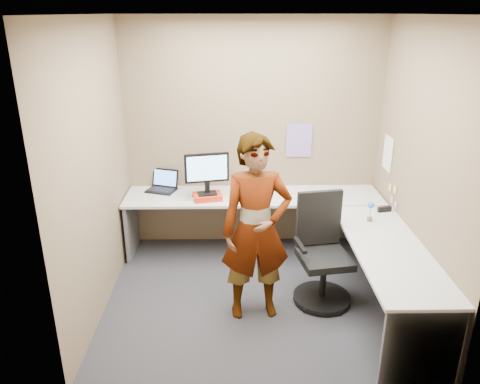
{
  "coord_description": "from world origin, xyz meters",
  "views": [
    {
      "loc": [
        -0.23,
        -4.07,
        2.72
      ],
      "look_at": [
        -0.17,
        0.25,
        1.05
      ],
      "focal_mm": 35.0,
      "sensor_mm": 36.0,
      "label": 1
    }
  ],
  "objects_px": {
    "office_chair": "(322,259)",
    "monitor": "(207,170)",
    "person": "(256,229)",
    "desk": "(297,228)"
  },
  "relations": [
    {
      "from": "monitor",
      "to": "person",
      "type": "distance_m",
      "value": 1.25
    },
    {
      "from": "desk",
      "to": "office_chair",
      "type": "relative_size",
      "value": 2.76
    },
    {
      "from": "desk",
      "to": "office_chair",
      "type": "distance_m",
      "value": 0.48
    },
    {
      "from": "desk",
      "to": "monitor",
      "type": "bearing_deg",
      "value": 152.94
    },
    {
      "from": "monitor",
      "to": "office_chair",
      "type": "xyz_separation_m",
      "value": [
        1.16,
        -0.9,
        -0.63
      ]
    },
    {
      "from": "desk",
      "to": "monitor",
      "type": "relative_size",
      "value": 6.02
    },
    {
      "from": "office_chair",
      "to": "person",
      "type": "height_order",
      "value": "person"
    },
    {
      "from": "desk",
      "to": "person",
      "type": "relative_size",
      "value": 1.69
    },
    {
      "from": "monitor",
      "to": "office_chair",
      "type": "height_order",
      "value": "monitor"
    },
    {
      "from": "office_chair",
      "to": "monitor",
      "type": "bearing_deg",
      "value": 132.57
    }
  ]
}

